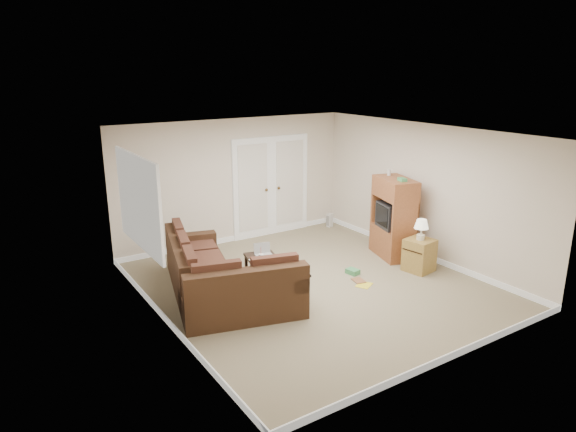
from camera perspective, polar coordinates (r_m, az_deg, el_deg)
floor at (r=8.54m, az=2.83°, el=-7.69°), size 5.50×5.50×0.00m
ceiling at (r=7.86m, az=3.09°, el=9.21°), size 5.00×5.50×0.02m
wall_left at (r=7.00m, az=-13.87°, el=-2.64°), size 0.02×5.50×2.50m
wall_right at (r=9.75m, az=14.96°, el=2.58°), size 0.02×5.50×2.50m
wall_back at (r=10.39m, az=-5.98°, el=3.87°), size 5.00×0.02×2.50m
wall_front at (r=6.22m, az=18.04°, el=-5.40°), size 5.00×0.02×2.50m
baseboards at (r=8.52m, az=2.84°, el=-7.38°), size 5.00×5.50×0.10m
french_doors at (r=10.81m, az=-1.85°, el=3.26°), size 1.80×0.05×2.13m
window_left at (r=7.85m, az=-16.23°, el=1.50°), size 0.05×1.92×1.42m
sectional_sofa at (r=7.99m, az=-7.87°, el=-7.04°), size 1.93×3.02×0.82m
coffee_table at (r=8.53m, az=-2.51°, el=-6.11°), size 0.71×1.07×0.67m
tv_armoire at (r=9.77m, az=11.64°, el=-0.16°), size 0.77×1.05×1.61m
side_cabinet at (r=9.28m, az=14.40°, el=-3.94°), size 0.51×0.51×0.94m
space_heater at (r=11.55m, az=4.67°, el=-0.47°), size 0.15×0.13×0.30m
floor_magazine at (r=8.62m, az=8.45°, el=-7.58°), size 0.35×0.32×0.01m
floor_greenbox at (r=9.03m, az=7.20°, el=-6.14°), size 0.19×0.24×0.09m
floor_book at (r=8.72m, az=7.33°, el=-7.21°), size 0.22×0.27×0.02m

